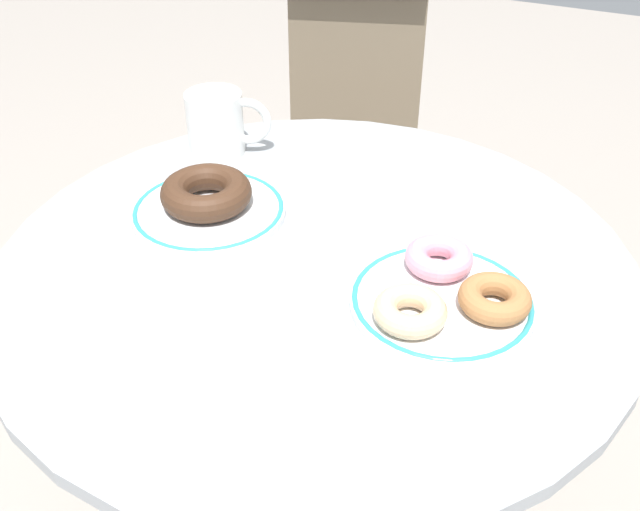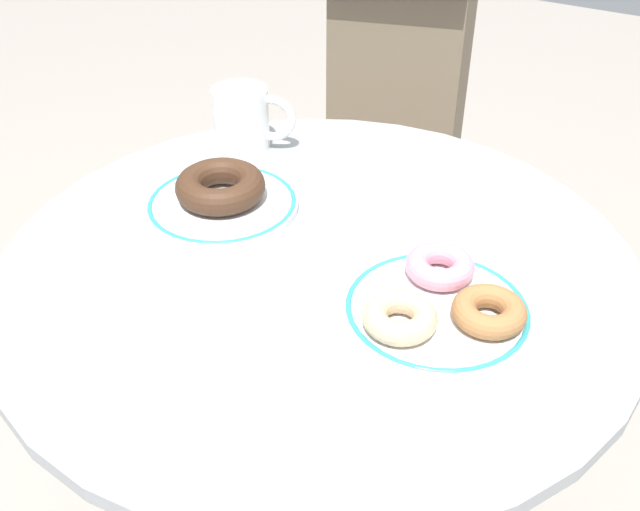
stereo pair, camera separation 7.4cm
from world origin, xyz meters
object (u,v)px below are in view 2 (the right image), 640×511
Objects in this scene: donut_cinnamon at (489,311)px; donut_glazed at (400,317)px; donut_chocolate at (220,186)px; donut_pink_frosted at (440,266)px; cafe_table at (318,378)px; plate_left at (222,204)px; plate_right at (437,310)px; coffee_mug at (244,119)px.

donut_glazed is (-0.07, -0.05, 0.00)m from donut_cinnamon.
donut_pink_frosted is at bearing -1.53° from donut_chocolate.
cafe_table is at bearing -169.80° from donut_pink_frosted.
donut_pink_frosted reaches higher than plate_left.
donut_cinnamon is at bearing 36.58° from donut_glazed.
plate_left is at bearing -44.96° from donut_chocolate.
donut_chocolate is (-0.16, 0.03, 0.22)m from cafe_table.
cafe_table is 3.83× the size of plate_left.
cafe_table is at bearing 171.30° from plate_right.
donut_chocolate reaches higher than plate_left.
plate_left is 0.29m from donut_pink_frosted.
plate_right is at bearing -68.48° from donut_pink_frosted.
donut_cinnamon is 1.00× the size of donut_pink_frosted.
plate_right is 0.05m from donut_glazed.
donut_glazed reaches higher than plate_left.
donut_glazed is (-0.00, -0.10, 0.00)m from donut_pink_frosted.
plate_left is (-0.16, 0.03, 0.20)m from cafe_table.
plate_left and plate_right have the same top height.
donut_pink_frosted is at bearing -0.75° from plate_left.
donut_pink_frosted is at bearing -22.84° from coffee_mug.
plate_right is 2.60× the size of donut_pink_frosted.
donut_pink_frosted is 0.10m from donut_glazed.
donut_pink_frosted is at bearing 89.80° from donut_glazed.
plate_right is 2.60× the size of donut_glazed.
donut_chocolate is 1.51× the size of donut_glazed.
donut_cinnamon is 1.00× the size of donut_glazed.
plate_left is 0.37m from donut_cinnamon.
donut_chocolate reaches higher than plate_right.
donut_pink_frosted is (-0.07, 0.04, 0.00)m from donut_cinnamon.
donut_pink_frosted is (0.29, -0.00, 0.02)m from plate_left.
coffee_mug is (-0.23, 0.18, 0.24)m from cafe_table.
coffee_mug is (-0.38, 0.20, 0.04)m from plate_right.
cafe_table is 0.30m from donut_cinnamon.
cafe_table is at bearing -38.02° from coffee_mug.
plate_left reaches higher than cafe_table.
plate_right is 0.43m from coffee_mug.
donut_cinnamon is at bearing -8.01° from donut_chocolate.
donut_cinnamon reaches higher than plate_right.
donut_chocolate is 0.16m from coffee_mug.
coffee_mug is at bearing 157.16° from donut_pink_frosted.
donut_glazed is at bearing -111.91° from plate_right.
coffee_mug is at bearing 152.24° from plate_right.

